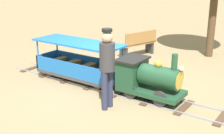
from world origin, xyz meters
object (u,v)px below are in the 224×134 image
Objects in this scene: locomotive at (147,77)px; conductor_person at (107,63)px; park_bench at (138,44)px; passenger_car at (79,65)px.

locomotive is 1.08m from conductor_person.
locomotive reaches higher than park_bench.
conductor_person is 1.19× the size of park_bench.
locomotive is 1.92m from passenger_car.
passenger_car is at bearing -0.40° from park_bench.
passenger_car is (0.00, -1.92, -0.06)m from locomotive.
locomotive is at bearing 90.00° from passenger_car.
park_bench is at bearing -158.34° from conductor_person.
locomotive is at bearing 154.92° from conductor_person.
park_bench is (-2.88, -1.90, -0.07)m from locomotive.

